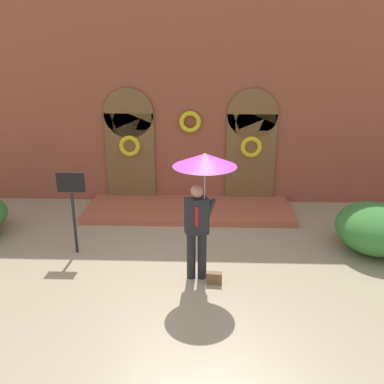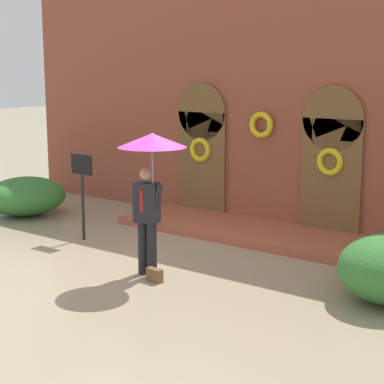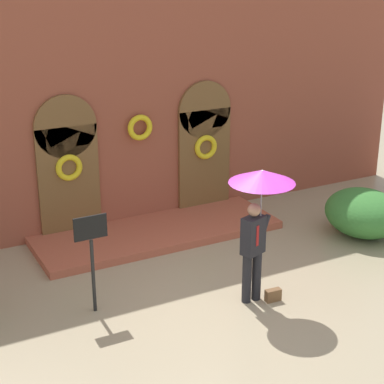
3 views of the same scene
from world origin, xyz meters
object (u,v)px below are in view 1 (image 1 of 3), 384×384
shrub_right (374,228)px  handbag (214,278)px  sign_post (72,199)px  person_with_umbrella (203,179)px

shrub_right → handbag: bearing=-156.1°
handbag → sign_post: sign_post is taller
sign_post → handbag: bearing=-21.9°
handbag → sign_post: 3.23m
sign_post → person_with_umbrella: bearing=-19.8°
handbag → shrub_right: 3.64m
handbag → shrub_right: (3.31, 1.46, 0.38)m
handbag → sign_post: (-2.83, 1.14, 1.05)m
person_with_umbrella → handbag: 1.83m
person_with_umbrella → handbag: person_with_umbrella is taller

